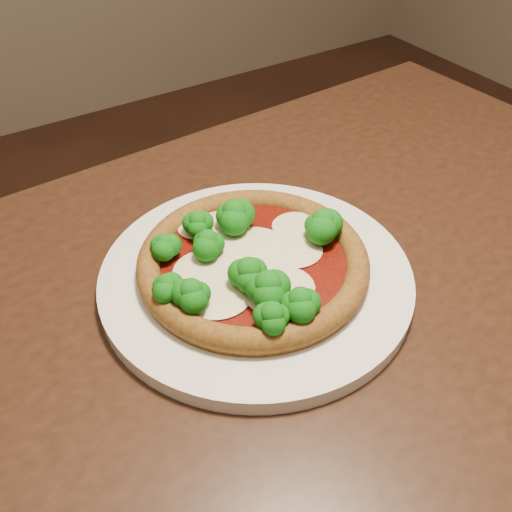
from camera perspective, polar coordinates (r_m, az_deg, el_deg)
floor at (r=1.34m, az=7.82°, el=-23.25°), size 4.00×4.00×0.00m
dining_table at (r=0.72m, az=7.29°, el=-9.35°), size 1.14×0.86×0.75m
plate at (r=0.64m, az=0.00°, el=-2.08°), size 0.35×0.35×0.02m
pizza at (r=0.62m, az=-0.51°, el=-0.52°), size 0.26×0.26×0.06m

